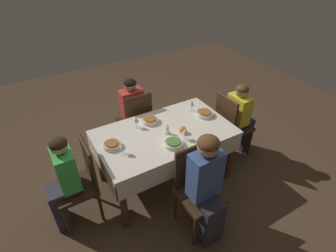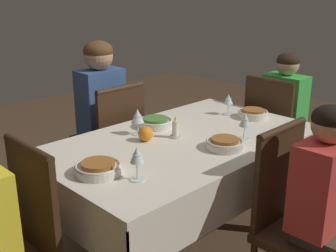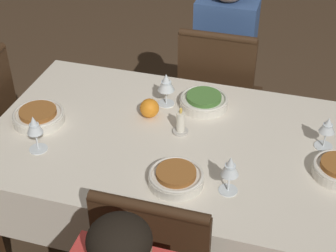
# 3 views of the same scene
# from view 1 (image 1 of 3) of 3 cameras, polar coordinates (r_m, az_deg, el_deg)

# --- Properties ---
(ground_plane) EXTENTS (8.00, 8.00, 0.00)m
(ground_plane) POSITION_cam_1_polar(r_m,az_deg,el_deg) (3.45, -0.68, -11.15)
(ground_plane) COLOR #4C3826
(dining_table) EXTENTS (1.53, 0.91, 0.74)m
(dining_table) POSITION_cam_1_polar(r_m,az_deg,el_deg) (3.01, -0.77, -2.57)
(dining_table) COLOR silver
(dining_table) RESTS_ON ground_plane
(chair_south) EXTENTS (0.40, 0.41, 0.94)m
(chair_south) POSITION_cam_1_polar(r_m,az_deg,el_deg) (2.68, 6.24, -12.83)
(chair_south) COLOR #382314
(chair_south) RESTS_ON ground_plane
(chair_north) EXTENTS (0.40, 0.41, 0.94)m
(chair_north) POSITION_cam_1_polar(r_m,az_deg,el_deg) (3.57, -6.93, 1.30)
(chair_north) COLOR #382314
(chair_north) RESTS_ON ground_plane
(chair_west) EXTENTS (0.41, 0.40, 0.94)m
(chair_west) POSITION_cam_1_polar(r_m,az_deg,el_deg) (2.86, -18.43, -11.07)
(chair_west) COLOR #382314
(chair_west) RESTS_ON ground_plane
(chair_east) EXTENTS (0.41, 0.40, 0.94)m
(chair_east) POSITION_cam_1_polar(r_m,az_deg,el_deg) (3.57, 13.45, 0.52)
(chair_east) COLOR #382314
(chair_east) RESTS_ON ground_plane
(person_adult_denim) EXTENTS (0.30, 0.34, 1.21)m
(person_adult_denim) POSITION_cam_1_polar(r_m,az_deg,el_deg) (2.48, 8.58, -12.53)
(person_adult_denim) COLOR #282833
(person_adult_denim) RESTS_ON ground_plane
(person_child_red) EXTENTS (0.30, 0.33, 1.08)m
(person_child_red) POSITION_cam_1_polar(r_m,az_deg,el_deg) (3.66, -8.08, 3.51)
(person_child_red) COLOR #4C4233
(person_child_red) RESTS_ON ground_plane
(person_child_green) EXTENTS (0.33, 0.30, 1.10)m
(person_child_green) POSITION_cam_1_polar(r_m,az_deg,el_deg) (2.80, -21.96, -10.92)
(person_child_green) COLOR #383342
(person_child_green) RESTS_ON ground_plane
(person_child_yellow) EXTENTS (0.33, 0.30, 1.06)m
(person_child_yellow) POSITION_cam_1_polar(r_m,az_deg,el_deg) (3.64, 15.52, 2.09)
(person_child_yellow) COLOR #282833
(person_child_yellow) RESTS_ON ground_plane
(bowl_south) EXTENTS (0.21, 0.21, 0.06)m
(bowl_south) POSITION_cam_1_polar(r_m,az_deg,el_deg) (2.75, 1.27, -3.76)
(bowl_south) COLOR silver
(bowl_south) RESTS_ON dining_table
(wine_glass_south) EXTENTS (0.07, 0.07, 0.15)m
(wine_glass_south) POSITION_cam_1_polar(r_m,az_deg,el_deg) (2.79, 3.80, -1.18)
(wine_glass_south) COLOR white
(wine_glass_south) RESTS_ON dining_table
(bowl_north) EXTENTS (0.20, 0.20, 0.06)m
(bowl_north) POSITION_cam_1_polar(r_m,az_deg,el_deg) (3.10, -3.88, 1.29)
(bowl_north) COLOR silver
(bowl_north) RESTS_ON dining_table
(wine_glass_north) EXTENTS (0.07, 0.07, 0.15)m
(wine_glass_north) POSITION_cam_1_polar(r_m,az_deg,el_deg) (2.99, -6.99, 1.41)
(wine_glass_north) COLOR white
(wine_glass_north) RESTS_ON dining_table
(bowl_west) EXTENTS (0.19, 0.19, 0.06)m
(bowl_west) POSITION_cam_1_polar(r_m,az_deg,el_deg) (2.79, -12.05, -4.01)
(bowl_west) COLOR silver
(bowl_west) RESTS_ON dining_table
(wine_glass_west) EXTENTS (0.07, 0.07, 0.14)m
(wine_glass_west) POSITION_cam_1_polar(r_m,az_deg,el_deg) (2.64, -9.90, -4.37)
(wine_glass_west) COLOR white
(wine_glass_west) RESTS_ON dining_table
(bowl_east) EXTENTS (0.21, 0.21, 0.06)m
(bowl_east) POSITION_cam_1_polar(r_m,az_deg,el_deg) (3.25, 8.01, 2.74)
(bowl_east) COLOR silver
(bowl_east) RESTS_ON dining_table
(wine_glass_east) EXTENTS (0.07, 0.07, 0.15)m
(wine_glass_east) POSITION_cam_1_polar(r_m,az_deg,el_deg) (3.27, 5.15, 4.92)
(wine_glass_east) COLOR white
(wine_glass_east) RESTS_ON dining_table
(candle_centerpiece) EXTENTS (0.06, 0.06, 0.12)m
(candle_centerpiece) POSITION_cam_1_polar(r_m,az_deg,el_deg) (2.90, -0.13, -0.97)
(candle_centerpiece) COLOR beige
(candle_centerpiece) RESTS_ON dining_table
(orange_fruit) EXTENTS (0.08, 0.08, 0.08)m
(orange_fruit) POSITION_cam_1_polar(r_m,az_deg,el_deg) (2.92, 3.23, -0.82)
(orange_fruit) COLOR orange
(orange_fruit) RESTS_ON dining_table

